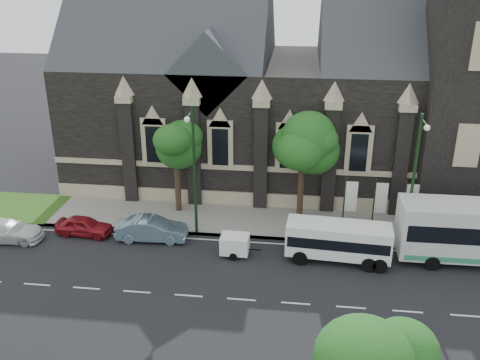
% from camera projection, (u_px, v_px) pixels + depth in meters
% --- Properties ---
extents(ground, '(160.00, 160.00, 0.00)m').
position_uv_depth(ground, '(241.00, 300.00, 29.13)').
color(ground, black).
rests_on(ground, ground).
extents(sidewalk, '(80.00, 5.00, 0.15)m').
position_uv_depth(sidewalk, '(257.00, 221.00, 37.81)').
color(sidewalk, gray).
rests_on(sidewalk, ground).
extents(museum, '(40.00, 17.70, 29.90)m').
position_uv_depth(museum, '(331.00, 84.00, 42.64)').
color(museum, black).
rests_on(museum, ground).
extents(tree_park_east, '(3.40, 3.40, 6.28)m').
position_uv_depth(tree_park_east, '(387.00, 360.00, 18.12)').
color(tree_park_east, black).
rests_on(tree_park_east, ground).
extents(tree_walk_right, '(4.08, 4.08, 7.80)m').
position_uv_depth(tree_walk_right, '(306.00, 142.00, 36.36)').
color(tree_walk_right, black).
rests_on(tree_walk_right, ground).
extents(tree_walk_left, '(3.91, 3.91, 7.64)m').
position_uv_depth(tree_walk_left, '(179.00, 138.00, 37.39)').
color(tree_walk_left, black).
rests_on(tree_walk_left, ground).
extents(street_lamp_near, '(0.36, 1.88, 9.00)m').
position_uv_depth(street_lamp_near, '(415.00, 175.00, 32.55)').
color(street_lamp_near, black).
rests_on(street_lamp_near, ground).
extents(street_lamp_mid, '(0.36, 1.88, 9.00)m').
position_uv_depth(street_lamp_mid, '(194.00, 165.00, 34.12)').
color(street_lamp_mid, black).
rests_on(street_lamp_mid, ground).
extents(banner_flag_left, '(0.90, 0.10, 4.00)m').
position_uv_depth(banner_flag_left, '(349.00, 199.00, 35.76)').
color(banner_flag_left, black).
rests_on(banner_flag_left, ground).
extents(banner_flag_center, '(0.90, 0.10, 4.00)m').
position_uv_depth(banner_flag_center, '(378.00, 201.00, 35.54)').
color(banner_flag_center, black).
rests_on(banner_flag_center, ground).
extents(banner_flag_right, '(0.90, 0.10, 4.00)m').
position_uv_depth(banner_flag_right, '(409.00, 202.00, 35.31)').
color(banner_flag_right, black).
rests_on(banner_flag_right, ground).
extents(shuttle_bus, '(6.53, 2.69, 2.47)m').
position_uv_depth(shuttle_bus, '(339.00, 240.00, 32.49)').
color(shuttle_bus, white).
rests_on(shuttle_bus, ground).
extents(box_trailer, '(2.59, 1.52, 1.38)m').
position_uv_depth(box_trailer, '(235.00, 244.00, 33.29)').
color(box_trailer, white).
rests_on(box_trailer, ground).
extents(sedan, '(4.83, 1.90, 1.57)m').
position_uv_depth(sedan, '(152.00, 229.00, 35.17)').
color(sedan, gray).
rests_on(sedan, ground).
extents(car_far_red, '(3.97, 1.81, 1.32)m').
position_uv_depth(car_far_red, '(84.00, 226.00, 35.87)').
color(car_far_red, maroon).
rests_on(car_far_red, ground).
extents(car_far_white, '(4.95, 2.27, 1.40)m').
position_uv_depth(car_far_white, '(7.00, 231.00, 35.14)').
color(car_far_white, silver).
rests_on(car_far_white, ground).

